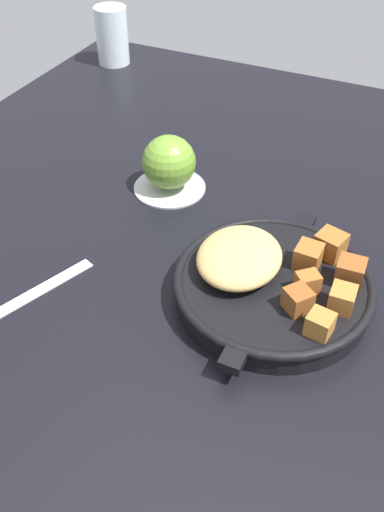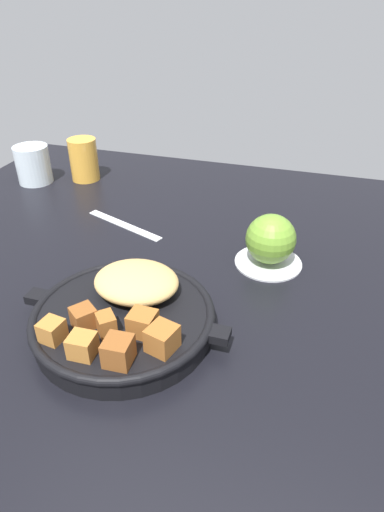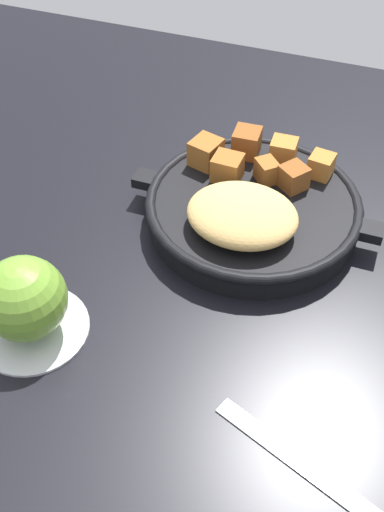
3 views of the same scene
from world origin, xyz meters
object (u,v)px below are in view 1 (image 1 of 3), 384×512
Objects in this scene: cast_iron_skillet at (271,282)px; red_apple at (169,162)px; butter_knife at (29,296)px; water_glass_tall at (112,36)px.

red_apple is (15.44, 21.23, 2.07)cm from cast_iron_skillet.
butter_knife is 70.32cm from water_glass_tall.
red_apple is 0.45× the size of butter_knife.
cast_iron_skillet is 29.01cm from butter_knife.
cast_iron_skillet is 1.58× the size of butter_knife.
butter_knife is (-12.26, 26.19, -2.32)cm from cast_iron_skillet.
butter_knife is at bearing 115.09° from cast_iron_skillet.
water_glass_tall is at bearing 45.38° from cast_iron_skillet.
water_glass_tall is at bearing 40.78° from red_apple.
cast_iron_skillet is at bearing -43.65° from butter_knife.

